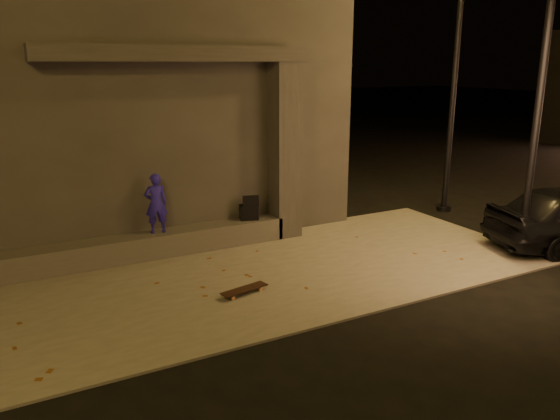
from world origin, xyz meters
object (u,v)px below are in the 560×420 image
backpack (249,211)px  skateboard (244,290)px  skateboarder (156,203)px  column (285,151)px  street_lamp_0 (549,24)px

backpack → skateboard: (-1.23, -2.45, -0.56)m
skateboarder → backpack: size_ratio=2.19×
skateboarder → backpack: skateboarder is taller
backpack → skateboard: backpack is taller
skateboarder → column: bearing=-174.1°
street_lamp_0 → backpack: bearing=143.1°
column → backpack: 1.44m
column → skateboarder: size_ratio=3.14×
street_lamp_0 → skateboard: bearing=171.9°
skateboarder → street_lamp_0: (6.22, -3.23, 3.20)m
column → skateboard: size_ratio=4.32×
skateboard → column: bearing=38.2°
skateboarder → skateboard: size_ratio=1.38×
skateboarder → street_lamp_0: street_lamp_0 is taller
skateboarder → backpack: (1.92, -0.00, -0.39)m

